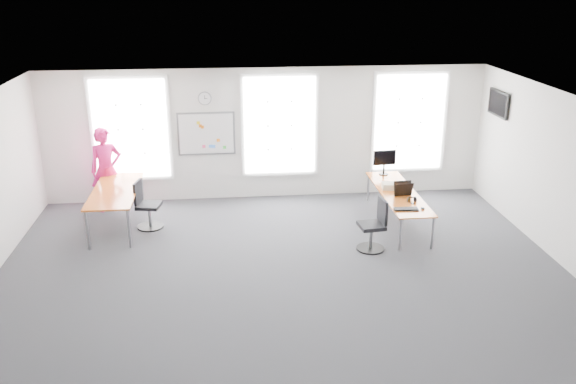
{
  "coord_description": "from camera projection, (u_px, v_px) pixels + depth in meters",
  "views": [
    {
      "loc": [
        -0.91,
        -9.42,
        4.96
      ],
      "look_at": [
        0.2,
        1.2,
        1.1
      ],
      "focal_mm": 38.0,
      "sensor_mm": 36.0,
      "label": 1
    }
  ],
  "objects": [
    {
      "name": "desk_left",
      "position": [
        115.0,
        193.0,
        12.35
      ],
      "size": [
        0.89,
        2.23,
        0.81
      ],
      "color": "orange",
      "rests_on": "ground"
    },
    {
      "name": "wall_front",
      "position": [
        321.0,
        326.0,
        6.33
      ],
      "size": [
        10.0,
        0.0,
        10.0
      ],
      "primitive_type": "plane",
      "rotation": [
        -1.57,
        0.0,
        0.0
      ],
      "color": "white",
      "rests_on": "ground"
    },
    {
      "name": "whiteboard",
      "position": [
        206.0,
        134.0,
        13.64
      ],
      "size": [
        1.2,
        0.03,
        0.9
      ],
      "primitive_type": "cube",
      "color": "white",
      "rests_on": "wall_back"
    },
    {
      "name": "mouse",
      "position": [
        423.0,
        208.0,
        11.67
      ],
      "size": [
        0.1,
        0.13,
        0.04
      ],
      "primitive_type": "ellipsoid",
      "rotation": [
        0.0,
        0.0,
        -0.26
      ],
      "color": "black",
      "rests_on": "desk_right"
    },
    {
      "name": "lens_cap",
      "position": [
        413.0,
        203.0,
        11.97
      ],
      "size": [
        0.08,
        0.08,
        0.01
      ],
      "primitive_type": "cylinder",
      "rotation": [
        0.0,
        0.0,
        -0.15
      ],
      "color": "black",
      "rests_on": "desk_right"
    },
    {
      "name": "person",
      "position": [
        106.0,
        170.0,
        13.2
      ],
      "size": [
        0.79,
        0.66,
        1.85
      ],
      "primitive_type": "imported",
      "rotation": [
        0.0,
        0.0,
        0.38
      ],
      "color": "#CA1868",
      "rests_on": "ground"
    },
    {
      "name": "wall_back",
      "position": [
        266.0,
        134.0,
        13.81
      ],
      "size": [
        10.0,
        0.0,
        10.0
      ],
      "primitive_type": "plane",
      "rotation": [
        1.57,
        0.0,
        0.0
      ],
      "color": "white",
      "rests_on": "ground"
    },
    {
      "name": "keyboard",
      "position": [
        406.0,
        209.0,
        11.65
      ],
      "size": [
        0.49,
        0.24,
        0.02
      ],
      "primitive_type": "cube",
      "rotation": [
        0.0,
        0.0,
        -0.15
      ],
      "color": "black",
      "rests_on": "desk_right"
    },
    {
      "name": "window_right",
      "position": [
        409.0,
        122.0,
        14.04
      ],
      "size": [
        1.6,
        0.06,
        2.2
      ],
      "primitive_type": "cube",
      "color": "silver",
      "rests_on": "wall_back"
    },
    {
      "name": "wall_clock",
      "position": [
        205.0,
        98.0,
        13.36
      ],
      "size": [
        0.3,
        0.04,
        0.3
      ],
      "primitive_type": "cylinder",
      "rotation": [
        1.57,
        0.0,
        0.0
      ],
      "color": "gray",
      "rests_on": "wall_back"
    },
    {
      "name": "floor",
      "position": [
        284.0,
        275.0,
        10.58
      ],
      "size": [
        10.0,
        10.0,
        0.0
      ],
      "primitive_type": "plane",
      "color": "#2B2C30",
      "rests_on": "ground"
    },
    {
      "name": "monitor",
      "position": [
        384.0,
        160.0,
        13.56
      ],
      "size": [
        0.51,
        0.21,
        0.57
      ],
      "rotation": [
        0.0,
        0.0,
        0.08
      ],
      "color": "black",
      "rests_on": "desk_right"
    },
    {
      "name": "laptop_sleeve",
      "position": [
        403.0,
        189.0,
        12.33
      ],
      "size": [
        0.38,
        0.23,
        0.3
      ],
      "rotation": [
        0.0,
        0.0,
        0.08
      ],
      "color": "black",
      "rests_on": "desk_right"
    },
    {
      "name": "wall_right",
      "position": [
        570.0,
        184.0,
        10.56
      ],
      "size": [
        0.0,
        10.0,
        10.0
      ],
      "primitive_type": "plane",
      "rotation": [
        1.57,
        0.0,
        -1.57
      ],
      "color": "white",
      "rests_on": "ground"
    },
    {
      "name": "chair_right",
      "position": [
        374.0,
        228.0,
        11.44
      ],
      "size": [
        0.53,
        0.53,
        1.0
      ],
      "rotation": [
        0.0,
        0.0,
        -1.46
      ],
      "color": "black",
      "rests_on": "ground"
    },
    {
      "name": "window_mid",
      "position": [
        280.0,
        125.0,
        13.75
      ],
      "size": [
        1.6,
        0.06,
        2.2
      ],
      "primitive_type": "cube",
      "color": "silver",
      "rests_on": "wall_back"
    },
    {
      "name": "tv",
      "position": [
        499.0,
        103.0,
        13.09
      ],
      "size": [
        0.06,
        0.9,
        0.55
      ],
      "primitive_type": "cube",
      "color": "black",
      "rests_on": "wall_right"
    },
    {
      "name": "headphones",
      "position": [
        411.0,
        199.0,
        12.05
      ],
      "size": [
        0.18,
        0.1,
        0.11
      ],
      "rotation": [
        0.0,
        0.0,
        0.25
      ],
      "color": "black",
      "rests_on": "desk_right"
    },
    {
      "name": "chair_left",
      "position": [
        146.0,
        207.0,
        12.43
      ],
      "size": [
        0.53,
        0.53,
        1.0
      ],
      "rotation": [
        0.0,
        0.0,
        1.38
      ],
      "color": "black",
      "rests_on": "ground"
    },
    {
      "name": "paper_stack",
      "position": [
        391.0,
        186.0,
        12.77
      ],
      "size": [
        0.39,
        0.31,
        0.12
      ],
      "primitive_type": "cube",
      "rotation": [
        0.0,
        0.0,
        -0.13
      ],
      "color": "beige",
      "rests_on": "desk_right"
    },
    {
      "name": "desk_right",
      "position": [
        398.0,
        194.0,
        12.59
      ],
      "size": [
        0.74,
        2.78,
        0.68
      ],
      "color": "orange",
      "rests_on": "ground"
    },
    {
      "name": "ceiling",
      "position": [
        283.0,
        105.0,
        9.56
      ],
      "size": [
        10.0,
        10.0,
        0.0
      ],
      "primitive_type": "plane",
      "rotation": [
        3.14,
        0.0,
        0.0
      ],
      "color": "white",
      "rests_on": "ground"
    },
    {
      "name": "window_left",
      "position": [
        131.0,
        129.0,
        13.42
      ],
      "size": [
        1.6,
        0.06,
        2.2
      ],
      "primitive_type": "cube",
      "color": "silver",
      "rests_on": "wall_back"
    }
  ]
}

